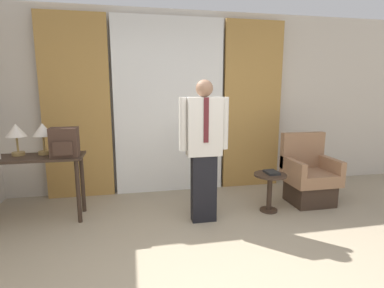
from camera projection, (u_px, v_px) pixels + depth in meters
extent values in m
cube|color=beige|center=(168.00, 103.00, 4.57)|extent=(10.00, 0.06, 2.70)
cube|color=white|center=(170.00, 107.00, 4.46)|extent=(1.62, 0.06, 2.58)
cube|color=#B28442|center=(77.00, 108.00, 4.20)|extent=(0.93, 0.06, 2.58)
cube|color=#B28442|center=(252.00, 106.00, 4.72)|extent=(0.93, 0.06, 2.58)
cube|color=#38281E|center=(29.00, 158.00, 3.48)|extent=(1.20, 0.45, 0.03)
cylinder|color=#38281E|center=(78.00, 192.00, 3.49)|extent=(0.05, 0.05, 0.76)
cylinder|color=#38281E|center=(83.00, 183.00, 3.81)|extent=(0.05, 0.05, 0.76)
cylinder|color=#9E7F47|center=(18.00, 154.00, 3.53)|extent=(0.14, 0.14, 0.04)
cylinder|color=#9E7F47|center=(17.00, 144.00, 3.51)|extent=(0.02, 0.02, 0.18)
cone|color=silver|center=(16.00, 130.00, 3.48)|extent=(0.23, 0.23, 0.15)
cylinder|color=#9E7F47|center=(45.00, 153.00, 3.59)|extent=(0.14, 0.14, 0.04)
cylinder|color=#9E7F47|center=(44.00, 143.00, 3.57)|extent=(0.02, 0.02, 0.18)
cone|color=silver|center=(43.00, 130.00, 3.54)|extent=(0.23, 0.23, 0.15)
cube|color=#422D23|center=(65.00, 142.00, 3.43)|extent=(0.30, 0.19, 0.34)
cube|color=#422D23|center=(63.00, 149.00, 3.33)|extent=(0.21, 0.03, 0.15)
cube|color=black|center=(204.00, 188.00, 3.55)|extent=(0.29, 0.15, 0.80)
cube|color=silver|center=(204.00, 127.00, 3.41)|extent=(0.40, 0.18, 0.67)
cube|color=#5B1E23|center=(206.00, 120.00, 3.30)|extent=(0.06, 0.01, 0.50)
cylinder|color=silver|center=(183.00, 124.00, 3.36)|extent=(0.09, 0.09, 0.60)
cylinder|color=silver|center=(225.00, 123.00, 3.45)|extent=(0.09, 0.09, 0.60)
sphere|color=#936B51|center=(204.00, 88.00, 3.33)|extent=(0.19, 0.19, 0.19)
cube|color=#38281E|center=(309.00, 193.00, 4.13)|extent=(0.54, 0.48, 0.29)
cube|color=#936B4C|center=(311.00, 177.00, 4.09)|extent=(0.64, 0.57, 0.16)
cube|color=#936B4C|center=(302.00, 150.00, 4.26)|extent=(0.64, 0.10, 0.50)
cube|color=#936B4C|center=(293.00, 166.00, 4.00)|extent=(0.08, 0.57, 0.18)
cube|color=#936B4C|center=(330.00, 164.00, 4.11)|extent=(0.08, 0.57, 0.18)
cylinder|color=#38281E|center=(269.00, 210.00, 3.88)|extent=(0.22, 0.22, 0.02)
cylinder|color=#38281E|center=(269.00, 194.00, 3.84)|extent=(0.07, 0.07, 0.47)
cylinder|color=#38281E|center=(270.00, 175.00, 3.80)|extent=(0.41, 0.41, 0.03)
cube|color=black|center=(272.00, 172.00, 3.81)|extent=(0.15, 0.21, 0.03)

